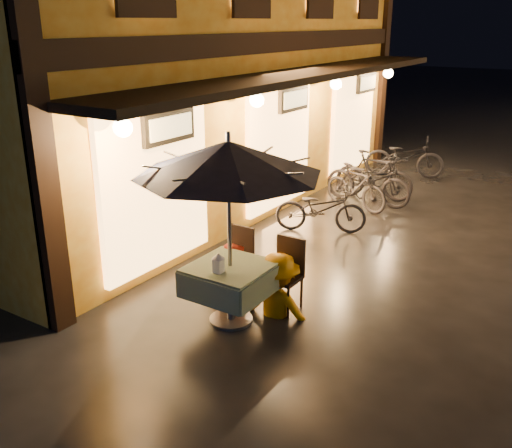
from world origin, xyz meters
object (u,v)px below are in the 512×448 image
Objects in this scene: cafe_table at (230,279)px; bicycle_0 at (321,209)px; person_yellow at (278,256)px; patio_umbrella at (228,158)px; table_lantern at (218,262)px; person_orange at (230,245)px.

bicycle_0 reaches higher than cafe_table.
person_yellow is (0.39, 0.53, 0.23)m from cafe_table.
person_yellow is 3.25m from bicycle_0.
bicycle_0 is (-0.54, 3.62, -1.71)m from patio_umbrella.
patio_umbrella is at bearing -14.04° from cafe_table.
person_yellow is (0.39, 0.77, -0.11)m from table_lantern.
patio_umbrella is 1.49m from person_yellow.
table_lantern is at bearing -90.00° from patio_umbrella.
table_lantern is at bearing 102.11° from person_orange.
table_lantern reaches higher than bicycle_0.
table_lantern is 0.16× the size of person_orange.
patio_umbrella is 1.56× the size of person_orange.
patio_umbrella reaches higher than cafe_table.
patio_umbrella reaches higher than person_yellow.
patio_umbrella is 9.84× the size of table_lantern.
patio_umbrella is at bearing 111.26° from person_orange.
bicycle_0 is (-0.93, 3.09, -0.38)m from person_yellow.
person_orange is (-0.39, 0.55, -1.36)m from patio_umbrella.
person_orange is at bearing 116.12° from table_lantern.
person_orange is 3.09m from bicycle_0.
person_yellow is at bearing 172.96° from bicycle_0.
table_lantern is 0.15× the size of bicycle_0.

